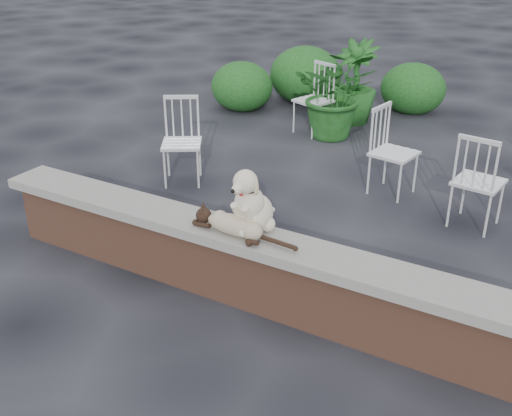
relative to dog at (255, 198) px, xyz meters
The scene contains 12 objects.
ground 1.10m from the dog, ahead, with size 60.00×60.00×0.00m, color black.
brick_wall 0.93m from the dog, ahead, with size 6.00×0.30×0.50m, color brown.
capstone 0.77m from the dog, ahead, with size 6.20×0.40×0.08m, color slate.
dog is the anchor object (origin of this frame).
cat 0.24m from the dog, 118.07° to the right, with size 1.04×0.25×0.18m, color tan, non-canonical shape.
chair_b 4.03m from the dog, 109.04° to the left, with size 0.56×0.56×0.94m, color white, non-canonical shape.
chair_c 2.45m from the dog, 59.73° to the left, with size 0.56×0.56×0.94m, color white, non-canonical shape.
chair_a 2.42m from the dog, 139.92° to the left, with size 0.56×0.56×0.94m, color white, non-canonical shape.
chair_e 2.46m from the dog, 83.31° to the left, with size 0.56×0.56×0.94m, color white, non-canonical shape.
potted_plant_a 3.94m from the dog, 104.61° to the left, with size 1.07×0.92×1.18m, color #184012.
potted_plant_b 4.65m from the dog, 102.84° to the left, with size 0.65×0.65×1.17m, color #184012.
shrubbery 5.38m from the dog, 109.85° to the left, with size 3.26×2.05×0.91m.
Camera 1 is at (1.37, -3.45, 2.74)m, focal length 43.12 mm.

